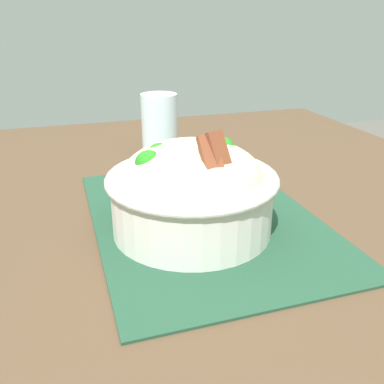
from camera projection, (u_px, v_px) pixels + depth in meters
name	position (u px, v px, depth m)	size (l,w,h in m)	color
table	(206.00, 262.00, 0.58)	(1.18, 1.00, 0.75)	#4C3826
placemat	(207.00, 217.00, 0.56)	(0.40, 0.28, 0.00)	#1E422D
bowl	(192.00, 189.00, 0.51)	(0.22, 0.22, 0.13)	silver
fork	(192.00, 198.00, 0.61)	(0.04, 0.13, 0.00)	#B2B2B2
drinking_glass	(160.00, 129.00, 0.79)	(0.07, 0.07, 0.12)	silver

